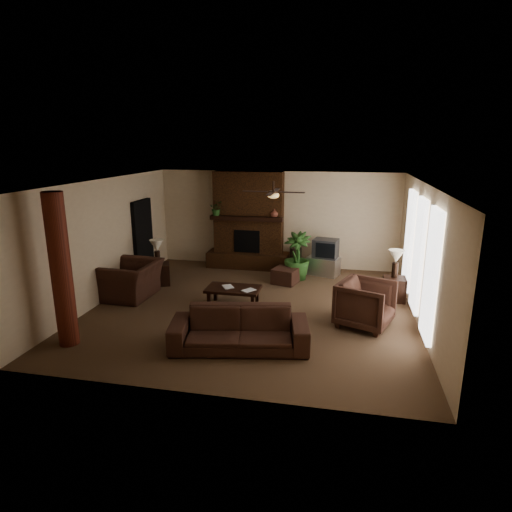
% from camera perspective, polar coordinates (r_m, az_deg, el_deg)
% --- Properties ---
extents(room_shell, '(7.00, 7.00, 7.00)m').
position_cam_1_polar(room_shell, '(9.31, -0.49, 1.16)').
color(room_shell, brown).
rests_on(room_shell, ground).
extents(fireplace, '(2.40, 0.70, 2.80)m').
position_cam_1_polar(fireplace, '(12.60, -1.00, 3.67)').
color(fireplace, '#4F2B15').
rests_on(fireplace, ground).
extents(windows, '(0.08, 3.65, 2.35)m').
position_cam_1_polar(windows, '(9.45, 20.69, 0.08)').
color(windows, white).
rests_on(windows, ground).
extents(log_column, '(0.36, 0.36, 2.80)m').
position_cam_1_polar(log_column, '(8.36, -24.40, -1.81)').
color(log_column, maroon).
rests_on(log_column, ground).
extents(doorway, '(0.10, 1.00, 2.10)m').
position_cam_1_polar(doorway, '(12.17, -14.72, 2.27)').
color(doorway, black).
rests_on(doorway, ground).
extents(ceiling_fan, '(1.35, 1.35, 0.37)m').
position_cam_1_polar(ceiling_fan, '(9.33, 2.31, 8.23)').
color(ceiling_fan, black).
rests_on(ceiling_fan, ceiling).
extents(sofa, '(2.55, 1.15, 0.96)m').
position_cam_1_polar(sofa, '(7.78, -2.22, -8.83)').
color(sofa, '#3F251B').
rests_on(sofa, ground).
extents(armchair_left, '(0.90, 1.35, 1.15)m').
position_cam_1_polar(armchair_left, '(10.64, -16.18, -2.29)').
color(armchair_left, '#3F251B').
rests_on(armchair_left, ground).
extents(armchair_right, '(1.23, 1.26, 1.03)m').
position_cam_1_polar(armchair_right, '(8.92, 14.31, -5.89)').
color(armchair_right, '#3F251B').
rests_on(armchair_right, ground).
extents(coffee_table, '(1.20, 0.70, 0.43)m').
position_cam_1_polar(coffee_table, '(9.74, -3.04, -4.53)').
color(coffee_table, black).
rests_on(coffee_table, ground).
extents(ottoman, '(0.74, 0.74, 0.40)m').
position_cam_1_polar(ottoman, '(11.36, 3.94, -2.61)').
color(ottoman, '#3F251B').
rests_on(ottoman, ground).
extents(tv_stand, '(0.97, 0.75, 0.50)m').
position_cam_1_polar(tv_stand, '(12.17, 8.90, -1.31)').
color(tv_stand, silver).
rests_on(tv_stand, ground).
extents(tv, '(0.74, 0.64, 0.52)m').
position_cam_1_polar(tv, '(12.03, 9.20, 1.00)').
color(tv, '#353537').
rests_on(tv, tv_stand).
extents(floor_vase, '(0.34, 0.34, 0.77)m').
position_cam_1_polar(floor_vase, '(12.32, 5.25, -0.12)').
color(floor_vase, black).
rests_on(floor_vase, ground).
extents(floor_plant, '(0.98, 1.41, 0.72)m').
position_cam_1_polar(floor_plant, '(11.68, 5.42, -1.34)').
color(floor_plant, '#2C5622').
rests_on(floor_plant, ground).
extents(side_table_left, '(0.66, 0.66, 0.55)m').
position_cam_1_polar(side_table_left, '(11.49, -12.60, -2.34)').
color(side_table_left, black).
rests_on(side_table_left, ground).
extents(lamp_left, '(0.43, 0.43, 0.65)m').
position_cam_1_polar(lamp_left, '(11.28, -13.01, 1.14)').
color(lamp_left, black).
rests_on(lamp_left, side_table_left).
extents(side_table_right, '(0.50, 0.50, 0.55)m').
position_cam_1_polar(side_table_right, '(10.60, 17.81, -4.18)').
color(side_table_right, black).
rests_on(side_table_right, ground).
extents(lamp_right, '(0.38, 0.38, 0.65)m').
position_cam_1_polar(lamp_right, '(10.45, 18.04, -0.31)').
color(lamp_right, black).
rests_on(lamp_right, side_table_right).
extents(mantel_plant, '(0.46, 0.49, 0.33)m').
position_cam_1_polar(mantel_plant, '(12.44, -5.24, 6.12)').
color(mantel_plant, '#2C5622').
rests_on(mantel_plant, fireplace).
extents(mantel_vase, '(0.23, 0.24, 0.22)m').
position_cam_1_polar(mantel_vase, '(12.15, 2.45, 5.70)').
color(mantel_vase, brown).
rests_on(mantel_vase, fireplace).
extents(book_a, '(0.20, 0.14, 0.29)m').
position_cam_1_polar(book_a, '(9.68, -4.36, -3.43)').
color(book_a, '#999999').
rests_on(book_a, coffee_table).
extents(book_b, '(0.18, 0.14, 0.29)m').
position_cam_1_polar(book_b, '(9.54, -1.40, -3.66)').
color(book_b, '#999999').
rests_on(book_b, coffee_table).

